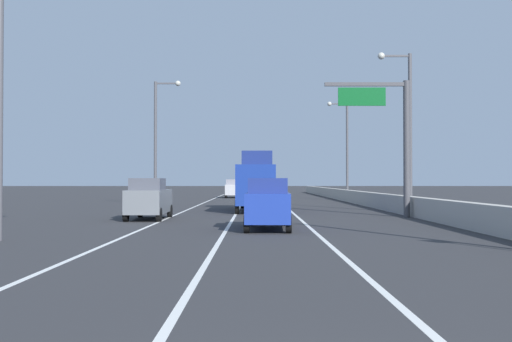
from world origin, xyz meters
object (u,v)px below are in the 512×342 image
object	(u,v)px
overhead_sign_gantry	(396,131)
car_black_3	(262,188)
lamp_post_left_mid	(161,134)
lamp_post_right_second	(409,120)
car_gray_1	(151,199)
lamp_post_right_third	(347,144)
box_truck	(259,183)
lamp_post_left_near	(10,68)
car_silver_0	(236,189)
car_blue_2	(270,204)

from	to	relation	value
overhead_sign_gantry	car_black_3	world-z (taller)	overhead_sign_gantry
lamp_post_left_mid	car_black_3	xyz separation A→B (m)	(8.27, 34.84, -4.76)
lamp_post_right_second	car_gray_1	bearing A→B (deg)	-156.16
lamp_post_right_second	lamp_post_right_third	distance (m)	23.79
overhead_sign_gantry	lamp_post_left_mid	world-z (taller)	lamp_post_left_mid
car_gray_1	box_truck	distance (m)	10.83
lamp_post_right_second	lamp_post_left_mid	world-z (taller)	same
lamp_post_right_third	lamp_post_left_near	size ratio (longest dim) A/B	1.00
overhead_sign_gantry	car_black_3	distance (m)	50.95
lamp_post_left_near	box_truck	bearing A→B (deg)	67.75
lamp_post_right_second	lamp_post_right_third	xyz separation A→B (m)	(-0.38, 23.78, 0.00)
car_silver_0	lamp_post_right_second	bearing A→B (deg)	-69.97
lamp_post_right_second	lamp_post_left_near	world-z (taller)	same
lamp_post_left_near	car_blue_2	distance (m)	11.10
lamp_post_left_mid	car_silver_0	distance (m)	23.44
lamp_post_left_near	lamp_post_left_mid	world-z (taller)	same
car_gray_1	lamp_post_right_second	bearing A→B (deg)	23.84
lamp_post_left_mid	car_black_3	size ratio (longest dim) A/B	2.16
lamp_post_right_third	car_blue_2	distance (m)	38.01
lamp_post_right_third	car_silver_0	size ratio (longest dim) A/B	2.15
overhead_sign_gantry	lamp_post_left_near	xyz separation A→B (m)	(-15.83, -13.06, 1.05)
lamp_post_left_mid	car_black_3	distance (m)	36.12
overhead_sign_gantry	car_gray_1	world-z (taller)	overhead_sign_gantry
overhead_sign_gantry	lamp_post_left_near	size ratio (longest dim) A/B	0.75
car_black_3	lamp_post_right_second	bearing A→B (deg)	-78.88
lamp_post_left_mid	lamp_post_right_second	bearing A→B (deg)	-31.97
box_truck	car_gray_1	bearing A→B (deg)	-121.14
overhead_sign_gantry	car_silver_0	size ratio (longest dim) A/B	1.61
overhead_sign_gantry	box_truck	bearing A→B (deg)	135.42
lamp_post_right_second	car_silver_0	bearing A→B (deg)	110.03
overhead_sign_gantry	car_silver_0	distance (m)	39.38
lamp_post_right_second	lamp_post_right_third	world-z (taller)	same
car_silver_0	car_gray_1	distance (m)	39.84
overhead_sign_gantry	lamp_post_left_near	bearing A→B (deg)	-140.49
car_blue_2	car_black_3	xyz separation A→B (m)	(-0.05, 58.55, -0.03)
lamp_post_right_second	lamp_post_left_mid	bearing A→B (deg)	148.03
lamp_post_left_mid	car_blue_2	distance (m)	25.57
car_black_3	box_truck	size ratio (longest dim) A/B	0.49
lamp_post_left_mid	car_gray_1	size ratio (longest dim) A/B	2.22
lamp_post_right_second	lamp_post_right_third	bearing A→B (deg)	90.90
lamp_post_left_mid	car_black_3	world-z (taller)	lamp_post_left_mid
car_black_3	car_blue_2	bearing A→B (deg)	-89.95
lamp_post_left_mid	box_truck	world-z (taller)	lamp_post_left_mid
lamp_post_right_third	box_truck	size ratio (longest dim) A/B	1.06
lamp_post_left_mid	lamp_post_left_near	bearing A→B (deg)	-90.96
lamp_post_right_third	overhead_sign_gantry	bearing A→B (deg)	-93.02
car_silver_0	car_blue_2	world-z (taller)	car_silver_0
lamp_post_right_second	lamp_post_right_third	size ratio (longest dim) A/B	1.00
car_silver_0	car_black_3	world-z (taller)	car_silver_0
overhead_sign_gantry	lamp_post_left_mid	bearing A→B (deg)	134.77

